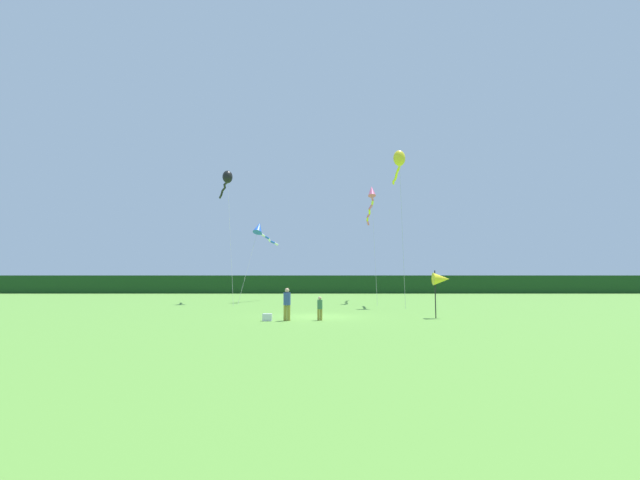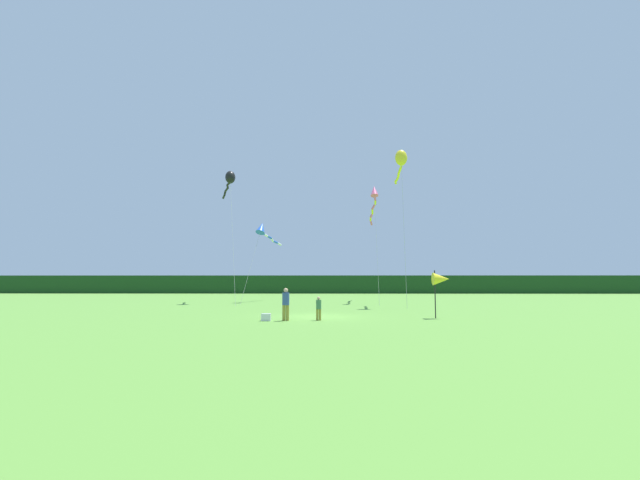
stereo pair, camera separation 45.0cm
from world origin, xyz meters
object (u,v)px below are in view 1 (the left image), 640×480
Objects in this scene: person_adult at (288,302)px; kite_blue at (261,230)px; kite_black at (228,179)px; kite_rainbow at (372,198)px; banner_flag_pole at (442,279)px; kite_yellow at (400,161)px; cooler_box at (268,317)px; person_child at (321,307)px.

kite_blue is (-4.14, 19.37, 6.07)m from person_adult.
kite_black is 1.13× the size of kite_rainbow.
banner_flag_pole is 0.24× the size of kite_rainbow.
kite_yellow reaches higher than banner_flag_pole.
banner_flag_pole reaches higher than cooler_box.
person_adult is 21.58m from kite_rainbow.
cooler_box is at bearing -173.46° from person_child.
kite_blue is 0.65× the size of kite_yellow.
person_child is 7.04m from banner_flag_pole.
kite_blue is at bearing 102.06° from person_adult.
kite_rainbow is at bearing 74.88° from person_child.
person_adult is 0.15× the size of kite_rainbow.
kite_yellow is (12.24, -7.77, 4.67)m from kite_blue.
kite_rainbow is at bearing 70.22° from person_adult.
person_child is 0.10× the size of kite_black.
person_adult is 1.73m from person_child.
kite_rainbow is (13.69, 1.08, -1.68)m from kite_black.
kite_rainbow is (10.77, -0.91, 2.94)m from kite_blue.
kite_rainbow reaches higher than cooler_box.
banner_flag_pole is (9.46, 1.68, 1.95)m from cooler_box.
kite_yellow is (9.10, 11.71, 11.49)m from cooler_box.
kite_black reaches higher than person_child.
person_adult is at bearing -67.89° from kite_black.
person_adult reaches higher than cooler_box.
kite_rainbow reaches higher than person_adult.
kite_black is at bearing -175.49° from kite_rainbow.
banner_flag_pole is at bearing -87.94° from kite_yellow.
kite_black is (-8.76, 17.18, 10.94)m from person_child.
banner_flag_pole is at bearing -83.84° from kite_rainbow.
kite_yellow is at bearing -20.86° from kite_black.
kite_rainbow is (6.64, 18.45, 9.01)m from person_adult.
cooler_box is 20.88m from kite_blue.
person_child is 21.06m from kite_rainbow.
person_child is 0.11× the size of kite_rainbow.
person_child is 0.10× the size of kite_yellow.
kite_rainbow reaches higher than person_child.
kite_blue reaches higher than person_child.
kite_rainbow is at bearing 4.51° from kite_black.
cooler_box is 0.04× the size of kite_yellow.
kite_rainbow reaches higher than kite_blue.
banner_flag_pole is 24.10m from kite_black.
cooler_box is (-2.70, -0.31, -0.50)m from person_child.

